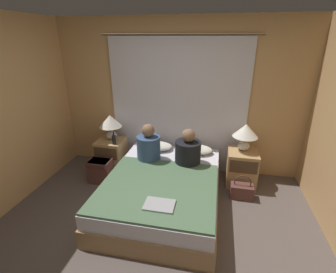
# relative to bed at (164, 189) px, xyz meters

# --- Properties ---
(ground_plane) EXTENTS (16.00, 16.00, 0.00)m
(ground_plane) POSITION_rel_bed_xyz_m (0.00, -0.79, -0.22)
(ground_plane) COLOR #564C47
(wall_back) EXTENTS (4.16, 0.06, 2.50)m
(wall_back) POSITION_rel_bed_xyz_m (0.00, 1.13, 1.03)
(wall_back) COLOR tan
(wall_back) RESTS_ON ground_plane
(curtain_panel) EXTENTS (2.45, 0.02, 2.24)m
(curtain_panel) POSITION_rel_bed_xyz_m (0.00, 1.06, 0.90)
(curtain_panel) COLOR silver
(curtain_panel) RESTS_ON ground_plane
(bed) EXTENTS (1.50, 2.02, 0.45)m
(bed) POSITION_rel_bed_xyz_m (0.00, 0.00, 0.00)
(bed) COLOR #99754C
(bed) RESTS_ON ground_plane
(nightstand_left) EXTENTS (0.45, 0.46, 0.56)m
(nightstand_left) POSITION_rel_bed_xyz_m (-1.09, 0.73, 0.06)
(nightstand_left) COLOR tan
(nightstand_left) RESTS_ON ground_plane
(nightstand_right) EXTENTS (0.45, 0.46, 0.56)m
(nightstand_right) POSITION_rel_bed_xyz_m (1.09, 0.73, 0.06)
(nightstand_right) COLOR tan
(nightstand_right) RESTS_ON ground_plane
(lamp_left) EXTENTS (0.38, 0.38, 0.42)m
(lamp_left) POSITION_rel_bed_xyz_m (-1.09, 0.80, 0.63)
(lamp_left) COLOR silver
(lamp_left) RESTS_ON nightstand_left
(lamp_right) EXTENTS (0.38, 0.38, 0.42)m
(lamp_right) POSITION_rel_bed_xyz_m (1.09, 0.80, 0.63)
(lamp_right) COLOR silver
(lamp_right) RESTS_ON nightstand_right
(pillow_left) EXTENTS (0.59, 0.36, 0.12)m
(pillow_left) POSITION_rel_bed_xyz_m (-0.33, 0.79, 0.29)
(pillow_left) COLOR silver
(pillow_left) RESTS_ON bed
(pillow_right) EXTENTS (0.59, 0.36, 0.12)m
(pillow_right) POSITION_rel_bed_xyz_m (0.33, 0.79, 0.29)
(pillow_right) COLOR silver
(pillow_right) RESTS_ON bed
(blanket_on_bed) EXTENTS (1.44, 1.35, 0.03)m
(blanket_on_bed) POSITION_rel_bed_xyz_m (0.00, -0.31, 0.24)
(blanket_on_bed) COLOR #4C6B4C
(blanket_on_bed) RESTS_ON bed
(person_left_in_bed) EXTENTS (0.35, 0.35, 0.57)m
(person_left_in_bed) POSITION_rel_bed_xyz_m (-0.32, 0.41, 0.45)
(person_left_in_bed) COLOR #38517A
(person_left_in_bed) RESTS_ON bed
(person_right_in_bed) EXTENTS (0.38, 0.38, 0.54)m
(person_right_in_bed) POSITION_rel_bed_xyz_m (0.28, 0.41, 0.44)
(person_right_in_bed) COLOR black
(person_right_in_bed) RESTS_ON bed
(beer_bottle_on_left_stand) EXTENTS (0.06, 0.06, 0.22)m
(beer_bottle_on_left_stand) POSITION_rel_bed_xyz_m (-0.96, 0.60, 0.43)
(beer_bottle_on_left_stand) COLOR black
(beer_bottle_on_left_stand) RESTS_ON nightstand_left
(laptop_on_bed) EXTENTS (0.33, 0.24, 0.02)m
(laptop_on_bed) POSITION_rel_bed_xyz_m (0.11, -0.67, 0.26)
(laptop_on_bed) COLOR #9EA0A5
(laptop_on_bed) RESTS_ON blanket_on_bed
(backpack_on_floor) EXTENTS (0.35, 0.28, 0.38)m
(backpack_on_floor) POSITION_rel_bed_xyz_m (-1.12, 0.33, -0.00)
(backpack_on_floor) COLOR brown
(backpack_on_floor) RESTS_ON ground_plane
(handbag_on_floor) EXTENTS (0.32, 0.19, 0.37)m
(handbag_on_floor) POSITION_rel_bed_xyz_m (1.09, 0.35, -0.11)
(handbag_on_floor) COLOR brown
(handbag_on_floor) RESTS_ON ground_plane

